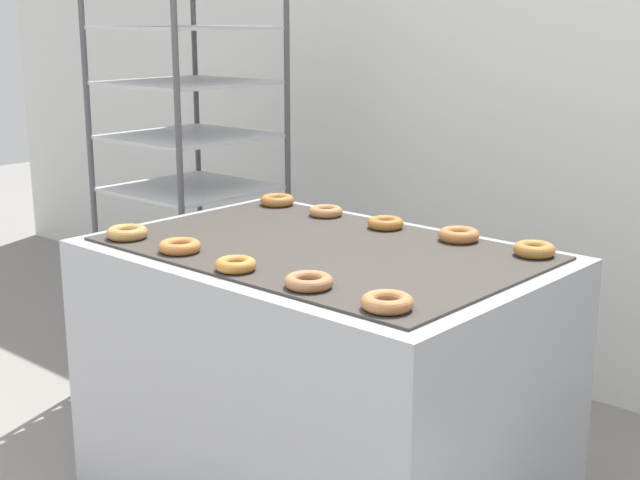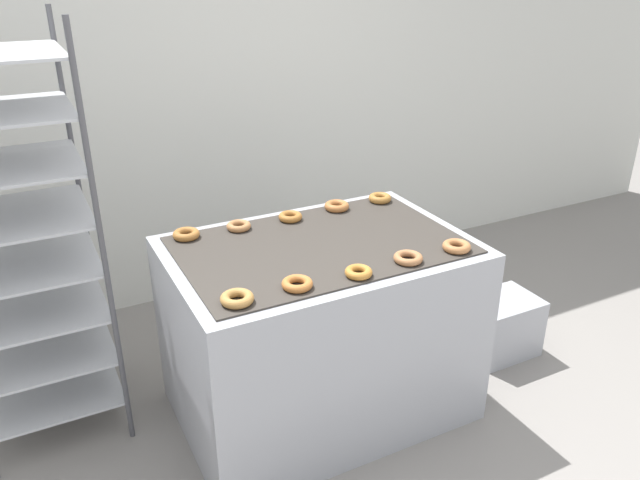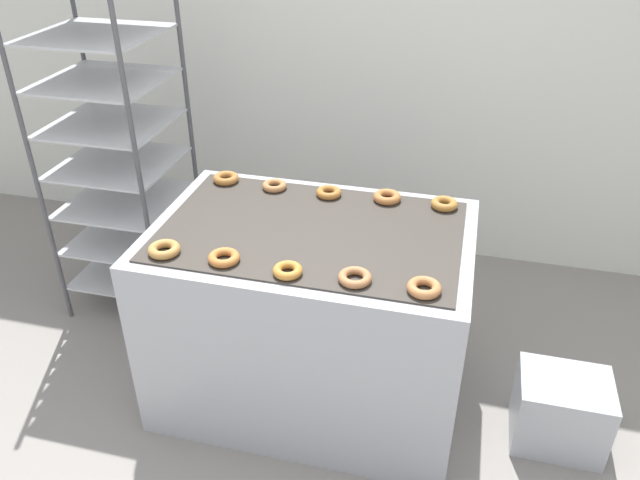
# 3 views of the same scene
# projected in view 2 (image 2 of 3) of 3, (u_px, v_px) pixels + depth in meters

# --- Properties ---
(wall_back) EXTENTS (8.00, 0.05, 2.80)m
(wall_back) POSITION_uv_depth(u_px,v_px,m) (209.00, 74.00, 3.67)
(wall_back) COLOR silver
(wall_back) RESTS_ON ground_plane
(fryer_machine) EXTENTS (1.32, 0.89, 0.88)m
(fryer_machine) POSITION_uv_depth(u_px,v_px,m) (320.00, 330.00, 2.91)
(fryer_machine) COLOR #A8AAB2
(fryer_machine) RESTS_ON ground_plane
(baking_rack_cart) EXTENTS (0.59, 0.60, 1.85)m
(baking_rack_cart) POSITION_uv_depth(u_px,v_px,m) (22.00, 240.00, 2.62)
(baking_rack_cart) COLOR #4C4C51
(baking_rack_cart) RESTS_ON ground_plane
(glaze_bin) EXTENTS (0.38, 0.30, 0.33)m
(glaze_bin) POSITION_uv_depth(u_px,v_px,m) (501.00, 325.00, 3.45)
(glaze_bin) COLOR #A8AAB2
(glaze_bin) RESTS_ON ground_plane
(donut_near_leftmost) EXTENTS (0.12, 0.12, 0.04)m
(donut_near_leftmost) POSITION_uv_depth(u_px,v_px,m) (237.00, 298.00, 2.26)
(donut_near_leftmost) COLOR #B17F3F
(donut_near_leftmost) RESTS_ON fryer_machine
(donut_near_left) EXTENTS (0.12, 0.12, 0.03)m
(donut_near_left) POSITION_uv_depth(u_px,v_px,m) (297.00, 284.00, 2.37)
(donut_near_left) COLOR #BD7033
(donut_near_left) RESTS_ON fryer_machine
(donut_near_center) EXTENTS (0.11, 0.11, 0.03)m
(donut_near_center) POSITION_uv_depth(u_px,v_px,m) (358.00, 272.00, 2.45)
(donut_near_center) COLOR #BC7A30
(donut_near_center) RESTS_ON fryer_machine
(donut_near_right) EXTENTS (0.12, 0.12, 0.03)m
(donut_near_right) POSITION_uv_depth(u_px,v_px,m) (408.00, 258.00, 2.57)
(donut_near_right) COLOR #A86E43
(donut_near_right) RESTS_ON fryer_machine
(donut_near_rightmost) EXTENTS (0.12, 0.12, 0.03)m
(donut_near_rightmost) POSITION_uv_depth(u_px,v_px,m) (457.00, 246.00, 2.67)
(donut_near_rightmost) COLOR #AF7040
(donut_near_rightmost) RESTS_ON fryer_machine
(donut_far_leftmost) EXTENTS (0.12, 0.12, 0.04)m
(donut_far_leftmost) POSITION_uv_depth(u_px,v_px,m) (186.00, 234.00, 2.79)
(donut_far_leftmost) COLOR #A66A30
(donut_far_leftmost) RESTS_ON fryer_machine
(donut_far_left) EXTENTS (0.11, 0.11, 0.03)m
(donut_far_left) POSITION_uv_depth(u_px,v_px,m) (239.00, 226.00, 2.88)
(donut_far_left) COLOR #AE7443
(donut_far_left) RESTS_ON fryer_machine
(donut_far_center) EXTENTS (0.11, 0.11, 0.03)m
(donut_far_center) POSITION_uv_depth(u_px,v_px,m) (290.00, 217.00, 2.98)
(donut_far_center) COLOR #A6692C
(donut_far_center) RESTS_ON fryer_machine
(donut_far_right) EXTENTS (0.12, 0.12, 0.04)m
(donut_far_right) POSITION_uv_depth(u_px,v_px,m) (337.00, 206.00, 3.10)
(donut_far_right) COLOR #B16B37
(donut_far_right) RESTS_ON fryer_machine
(donut_far_rightmost) EXTENTS (0.12, 0.12, 0.04)m
(donut_far_rightmost) POSITION_uv_depth(u_px,v_px,m) (380.00, 198.00, 3.20)
(donut_far_rightmost) COLOR #A86F30
(donut_far_rightmost) RESTS_ON fryer_machine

